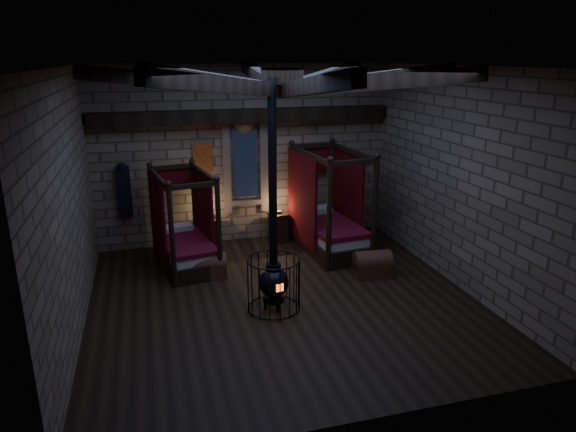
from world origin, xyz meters
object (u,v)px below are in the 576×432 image
object	(u,v)px
trunk_right	(372,264)
stove	(274,278)
trunk_left	(209,267)
bed_right	(328,226)
bed_left	(185,243)

from	to	relation	value
trunk_right	stove	size ratio (longest dim) A/B	0.20
trunk_left	stove	xyz separation A→B (m)	(0.95, -1.71, 0.37)
bed_right	bed_left	bearing A→B (deg)	176.08
bed_left	stove	world-z (taller)	stove
bed_left	stove	size ratio (longest dim) A/B	0.52
bed_left	stove	distance (m)	2.83
bed_left	bed_right	distance (m)	3.30
trunk_left	bed_left	bearing A→B (deg)	119.57
trunk_left	trunk_right	xyz separation A→B (m)	(3.27, -0.81, 0.01)
bed_right	stove	xyz separation A→B (m)	(-1.95, -2.57, 0.02)
trunk_left	trunk_right	distance (m)	3.37
bed_right	trunk_right	distance (m)	1.75
trunk_right	trunk_left	bearing A→B (deg)	172.27
bed_left	stove	bearing A→B (deg)	-70.79
trunk_left	trunk_right	world-z (taller)	trunk_right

